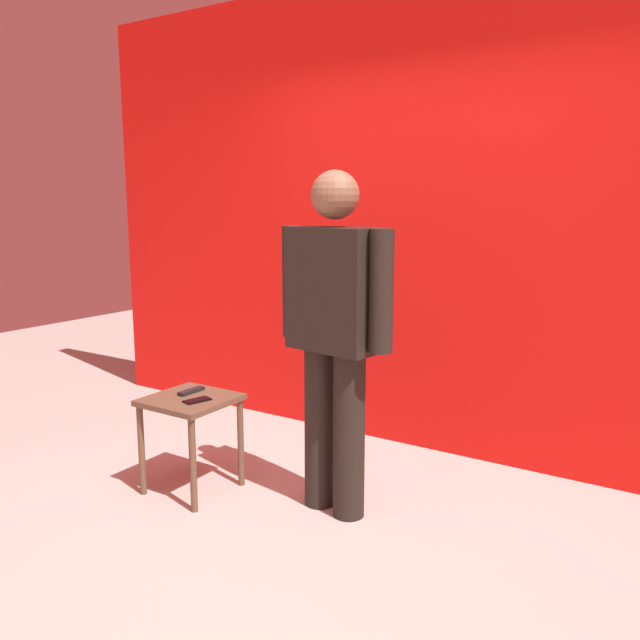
# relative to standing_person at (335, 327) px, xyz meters

# --- Properties ---
(ground_plane) EXTENTS (12.00, 12.00, 0.00)m
(ground_plane) POSITION_rel_standing_person_xyz_m (0.07, -0.47, -0.98)
(ground_plane) COLOR #B7B2A8
(back_wall_red) EXTENTS (5.57, 0.12, 3.00)m
(back_wall_red) POSITION_rel_standing_person_xyz_m (0.07, 1.12, 0.52)
(back_wall_red) COLOR red
(back_wall_red) RESTS_ON ground_plane
(standing_person) EXTENTS (0.70, 0.30, 1.75)m
(standing_person) POSITION_rel_standing_person_xyz_m (0.00, 0.00, 0.00)
(standing_person) COLOR black
(standing_person) RESTS_ON ground_plane
(side_table) EXTENTS (0.44, 0.44, 0.54)m
(side_table) POSITION_rel_standing_person_xyz_m (-0.79, -0.23, -0.54)
(side_table) COLOR brown
(side_table) RESTS_ON ground_plane
(cell_phone) EXTENTS (0.11, 0.16, 0.01)m
(cell_phone) POSITION_rel_standing_person_xyz_m (-0.71, -0.26, -0.44)
(cell_phone) COLOR black
(cell_phone) RESTS_ON side_table
(tv_remote) EXTENTS (0.05, 0.17, 0.02)m
(tv_remote) POSITION_rel_standing_person_xyz_m (-0.85, -0.16, -0.43)
(tv_remote) COLOR black
(tv_remote) RESTS_ON side_table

